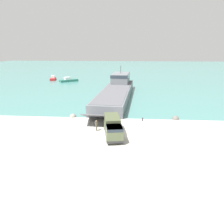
# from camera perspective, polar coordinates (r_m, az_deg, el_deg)

# --- Properties ---
(ground_plane) EXTENTS (240.00, 240.00, 0.00)m
(ground_plane) POSITION_cam_1_polar(r_m,az_deg,el_deg) (35.17, 2.29, -5.50)
(ground_plane) COLOR #B7B5AD
(water_surface) EXTENTS (240.00, 180.00, 0.01)m
(water_surface) POSITION_cam_1_polar(r_m,az_deg,el_deg) (130.72, 3.97, 10.74)
(water_surface) COLOR #477F7A
(water_surface) RESTS_ON ground_plane
(landing_craft) EXTENTS (9.54, 40.43, 7.79)m
(landing_craft) POSITION_cam_1_polar(r_m,az_deg,el_deg) (60.71, 1.30, 5.85)
(landing_craft) COLOR slate
(landing_craft) RESTS_ON ground_plane
(military_truck) EXTENTS (3.57, 7.64, 2.78)m
(military_truck) POSITION_cam_1_polar(r_m,az_deg,el_deg) (33.59, 0.20, -3.87)
(military_truck) COLOR #566042
(military_truck) RESTS_ON ground_plane
(soldier_on_ramp) EXTENTS (0.45, 0.50, 1.81)m
(soldier_on_ramp) POSITION_cam_1_polar(r_m,az_deg,el_deg) (35.78, -4.10, -3.33)
(soldier_on_ramp) COLOR #4C4738
(soldier_on_ramp) RESTS_ON ground_plane
(moored_boat_a) EXTENTS (7.35, 6.47, 1.87)m
(moored_boat_a) POSITION_cam_1_polar(r_m,az_deg,el_deg) (89.59, -11.31, 8.18)
(moored_boat_a) COLOR #2D7060
(moored_boat_a) RESTS_ON ground_plane
(moored_boat_b) EXTENTS (3.18, 6.10, 1.84)m
(moored_boat_b) POSITION_cam_1_polar(r_m,az_deg,el_deg) (95.78, -15.16, 8.45)
(moored_boat_b) COLOR #B22323
(moored_boat_b) RESTS_ON ground_plane
(mooring_bollard) EXTENTS (0.26, 0.26, 0.70)m
(mooring_bollard) POSITION_cam_1_polar(r_m,az_deg,el_deg) (40.91, 8.00, -1.86)
(mooring_bollard) COLOR #333338
(mooring_bollard) RESTS_ON ground_plane
(shoreline_rock_a) EXTENTS (1.28, 1.28, 1.28)m
(shoreline_rock_a) POSITION_cam_1_polar(r_m,az_deg,el_deg) (43.83, -10.17, -1.24)
(shoreline_rock_a) COLOR gray
(shoreline_rock_a) RESTS_ON ground_plane
(shoreline_rock_b) EXTENTS (1.33, 1.33, 1.33)m
(shoreline_rock_b) POSITION_cam_1_polar(r_m,az_deg,el_deg) (43.45, 16.24, -1.81)
(shoreline_rock_b) COLOR #66605B
(shoreline_rock_b) RESTS_ON ground_plane
(shoreline_rock_c) EXTENTS (0.52, 0.52, 0.52)m
(shoreline_rock_c) POSITION_cam_1_polar(r_m,az_deg,el_deg) (44.34, -9.78, -1.01)
(shoreline_rock_c) COLOR #66605B
(shoreline_rock_c) RESTS_ON ground_plane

